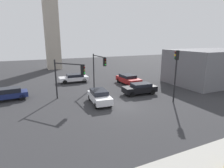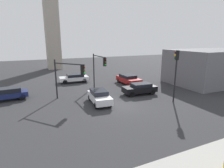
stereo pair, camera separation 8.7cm
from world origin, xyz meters
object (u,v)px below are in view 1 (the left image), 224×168
object	(u,v)px
traffic_light_0	(176,67)
car_4	(99,96)
car_3	(140,88)
traffic_light_2	(69,73)
car_2	(128,79)
car_1	(8,94)
traffic_light_1	(99,65)
car_0	(74,78)

from	to	relation	value
traffic_light_0	car_4	bearing A→B (deg)	2.93
car_3	car_4	world-z (taller)	car_4
traffic_light_2	car_2	distance (m)	10.82
traffic_light_2	car_1	world-z (taller)	traffic_light_2
car_3	traffic_light_1	bearing A→B (deg)	-39.36
car_0	traffic_light_2	bearing A→B (deg)	76.82
car_0	car_3	distance (m)	11.52
traffic_light_0	car_2	bearing A→B (deg)	-62.82
traffic_light_1	car_1	size ratio (longest dim) A/B	1.14
traffic_light_1	car_2	world-z (taller)	traffic_light_1
car_1	car_0	bearing A→B (deg)	-151.10
car_1	car_4	xyz separation A→B (m)	(8.93, -5.23, 0.02)
car_2	car_1	bearing A→B (deg)	-87.47
traffic_light_1	car_0	world-z (taller)	traffic_light_1
car_3	car_4	xyz separation A→B (m)	(-5.77, -1.03, 0.02)
traffic_light_2	car_0	world-z (taller)	traffic_light_2
traffic_light_0	traffic_light_1	distance (m)	9.61
traffic_light_0	car_1	bearing A→B (deg)	-1.98
traffic_light_1	traffic_light_2	xyz separation A→B (m)	(-4.40, -2.62, -0.28)
car_1	car_4	world-z (taller)	car_4
car_0	car_1	size ratio (longest dim) A/B	1.09
car_1	car_3	world-z (taller)	car_1
traffic_light_1	car_2	bearing A→B (deg)	103.03
traffic_light_1	car_4	bearing A→B (deg)	-23.89
car_2	car_0	bearing A→B (deg)	-123.49
traffic_light_1	car_4	distance (m)	5.72
traffic_light_0	car_3	size ratio (longest dim) A/B	1.31
traffic_light_2	car_0	bearing A→B (deg)	123.79
traffic_light_1	car_3	bearing A→B (deg)	43.85
traffic_light_0	car_3	bearing A→B (deg)	-42.03
traffic_light_2	car_3	distance (m)	8.80
traffic_light_2	car_0	size ratio (longest dim) A/B	1.00
car_1	traffic_light_2	bearing A→B (deg)	149.69
car_1	car_3	xyz separation A→B (m)	(14.70, -4.20, 0.01)
traffic_light_1	traffic_light_2	distance (m)	5.13
traffic_light_2	car_1	distance (m)	7.45
traffic_light_2	car_3	world-z (taller)	traffic_light_2
traffic_light_1	traffic_light_2	size ratio (longest dim) A/B	1.06
car_0	traffic_light_0	bearing A→B (deg)	121.31
car_0	car_2	size ratio (longest dim) A/B	0.99
car_3	car_2	bearing A→B (deg)	-100.47
car_0	car_2	world-z (taller)	car_2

